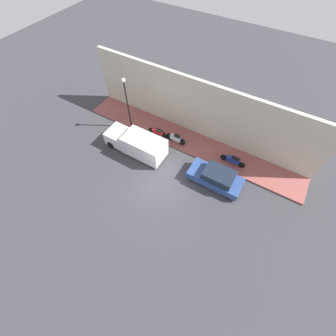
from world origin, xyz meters
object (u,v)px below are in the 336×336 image
Objects in this scene: parked_car at (216,177)px; delivery_van at (136,143)px; motorcycle_red at (158,132)px; scooter_silver at (176,138)px; streetlamp at (126,97)px; motorcycle_blue at (233,160)px.

parked_car is 6.80m from delivery_van.
delivery_van is at bearing 162.52° from motorcycle_red.
motorcycle_red is (2.16, -0.68, -0.33)m from delivery_van.
streetlamp is at bearing 93.45° from scooter_silver.
parked_car is 9.38m from streetlamp.
motorcycle_blue is 0.42× the size of streetlamp.
scooter_silver is (0.16, -1.64, 0.03)m from motorcycle_red.
parked_car is 2.22× the size of scooter_silver.
delivery_van is 2.76× the size of motorcycle_red.
delivery_van is 2.57× the size of motorcycle_blue.
motorcycle_red is 6.59m from motorcycle_blue.
streetlamp is at bearing 92.22° from motorcycle_red.
scooter_silver is (-0.31, 4.93, 0.04)m from motorcycle_blue.
motorcycle_blue is at bearing -70.08° from delivery_van.
motorcycle_blue is at bearing -86.42° from scooter_silver.
motorcycle_blue is at bearing -86.48° from streetlamp.
parked_car reaches higher than scooter_silver.
delivery_van reaches higher than motorcycle_blue.
delivery_van is at bearing 93.52° from parked_car.
motorcycle_blue is (2.21, -0.48, -0.09)m from parked_car.
parked_car is 2.26m from motorcycle_blue.
streetlamp reaches higher than scooter_silver.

